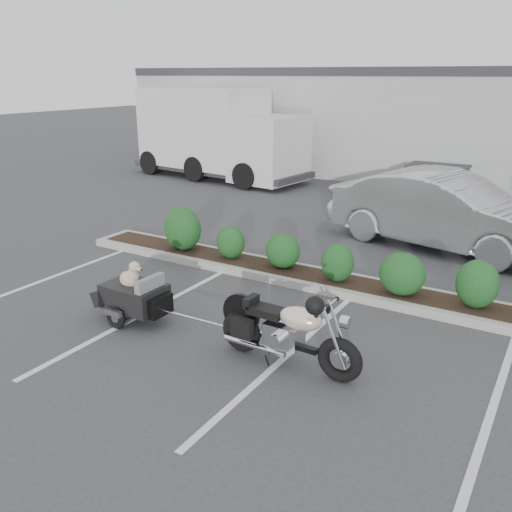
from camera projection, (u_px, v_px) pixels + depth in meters
The scene contains 8 objects.
ground at pixel (238, 322), 8.70m from camera, with size 90.00×90.00×0.00m, color #38383A.
planter_kerb at pixel (348, 286), 9.97m from camera, with size 12.00×1.00×0.15m, color #9E9E93.
building at pixel (466, 120), 21.85m from camera, with size 26.00×10.00×4.00m, color #9EA099.
motorcycle at pixel (287, 333), 7.25m from camera, with size 2.14×0.72×1.23m.
pet_trailer at pixel (134, 295), 8.65m from camera, with size 1.70×0.95×1.02m.
sedan at pixel (445, 211), 12.15m from camera, with size 1.81×5.19×1.71m, color #B7B6BE.
dumpster at pixel (436, 184), 16.51m from camera, with size 1.78×1.23×1.16m.
delivery_truck at pixel (218, 136), 20.21m from camera, with size 7.35×3.20×3.26m.
Camera 1 is at (4.34, -6.61, 3.79)m, focal length 38.00 mm.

